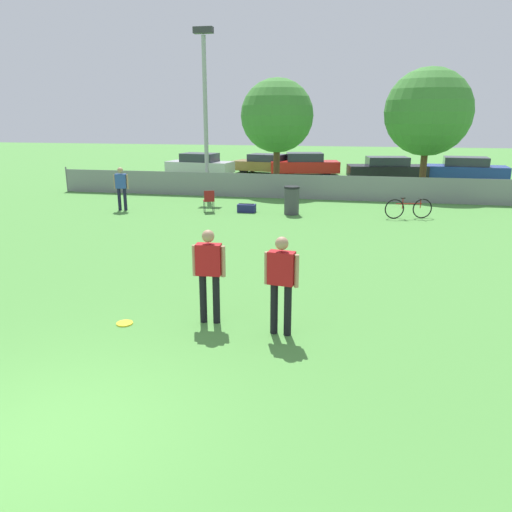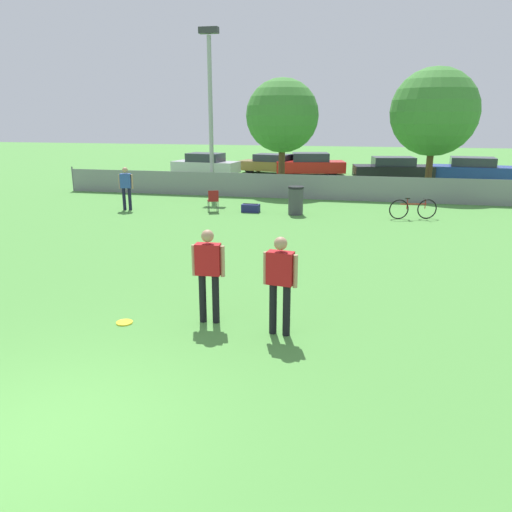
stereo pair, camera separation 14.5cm
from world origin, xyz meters
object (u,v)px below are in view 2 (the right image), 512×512
Objects in this scene: frisbee_disc at (124,322)px; tree_far_right at (434,112)px; tree_near_pole at (282,116)px; trash_bin at (296,200)px; folding_chair_sideline at (213,199)px; parked_car_dark at (393,169)px; player_defender_red at (280,278)px; parked_car_silver at (206,165)px; spectator_in_blue at (126,185)px; parked_car_tan at (273,164)px; light_pole at (210,97)px; player_thrower_red at (208,269)px; parked_car_red at (310,164)px; parked_car_blue at (472,170)px; gear_bag_sideline at (251,208)px; bicycle_sideline at (413,209)px.

tree_far_right is at bearing 68.82° from frisbee_disc.
tree_near_pole is 5.07× the size of trash_bin.
parked_car_dark is (7.22, 11.89, 0.17)m from folding_chair_sideline.
player_defender_red is 0.40× the size of parked_car_silver.
spectator_in_blue is 0.37× the size of parked_car_tan.
light_pole is at bearing -119.42° from spectator_in_blue.
player_defender_red is 1.36m from player_thrower_red.
trash_bin is (-5.49, -7.02, -3.27)m from tree_far_right.
tree_near_pole is 0.92× the size of tree_far_right.
parked_car_red is 9.49m from parked_car_blue.
parked_car_blue is (2.89, 5.09, -3.13)m from tree_far_right.
spectator_in_blue is 14.54m from parked_car_tan.
tree_near_pole is 7.28m from folding_chair_sideline.
frisbee_disc is at bearing -78.12° from light_pole.
trash_bin is at bearing -97.47° from parked_car_red.
player_defender_red is at bearing -68.53° from light_pole.
parked_car_dark is at bearing 38.19° from light_pole.
parked_car_silver is (-5.95, 22.71, 0.66)m from frisbee_disc.
parked_car_red is at bearing 86.76° from gear_bag_sideline.
light_pole is 1.75× the size of parked_car_silver.
tree_near_pole is 6.39× the size of folding_chair_sideline.
parked_car_red is at bearing 88.88° from frisbee_disc.
tree_far_right is at bearing -158.17° from spectator_in_blue.
spectator_in_blue is 0.39× the size of parked_car_silver.
parked_car_dark is at bearing -2.34° from parked_car_tan.
parked_car_dark is at bearing -141.10° from spectator_in_blue.
parked_car_tan is at bearing 161.47° from parked_car_red.
trash_bin is at bearing 104.77° from player_defender_red.
player_thrower_red is 10.95m from folding_chair_sideline.
player_defender_red is 11.64m from folding_chair_sideline.
tree_far_right reaches higher than player_defender_red.
light_pole is 1.61× the size of parked_car_blue.
spectator_in_blue is at bearing -172.79° from gear_bag_sideline.
parked_car_dark reaches higher than folding_chair_sideline.
light_pole is 10.59m from tree_far_right.
player_defender_red is at bearing 3.27° from frisbee_disc.
spectator_in_blue is at bearing -90.87° from parked_car_tan.
spectator_in_blue reaches higher than folding_chair_sideline.
tree_far_right reaches higher than gear_bag_sideline.
parked_car_dark reaches higher than bicycle_sideline.
tree_far_right reaches higher than trash_bin.
parked_car_red is at bearing 88.36° from player_thrower_red.
parked_car_silver is (-4.22, 11.85, 0.18)m from folding_chair_sideline.
parked_car_tan is 0.99× the size of parked_car_dark.
gear_bag_sideline is 15.77m from parked_car_blue.
tree_near_pole reaches higher than parked_car_blue.
tree_near_pole is 7.17m from tree_far_right.
frisbee_disc is 0.28× the size of trash_bin.
parked_car_red reaches higher than parked_car_silver.
parked_car_red is at bearing -122.25° from spectator_in_blue.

